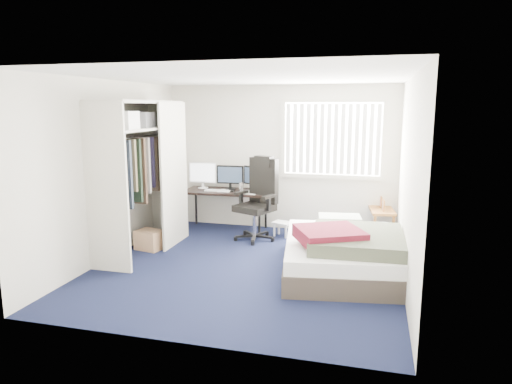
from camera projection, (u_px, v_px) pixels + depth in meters
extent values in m
plane|color=black|center=(247.00, 267.00, 6.17)|extent=(4.20, 4.20, 0.00)
plane|color=silver|center=(280.00, 158.00, 7.93)|extent=(4.00, 0.00, 4.00)
plane|color=silver|center=(181.00, 211.00, 3.94)|extent=(4.00, 0.00, 4.00)
plane|color=silver|center=(111.00, 170.00, 6.43)|extent=(0.00, 4.20, 4.20)
plane|color=silver|center=(408.00, 182.00, 5.44)|extent=(0.00, 4.20, 4.20)
plane|color=white|center=(247.00, 77.00, 5.71)|extent=(4.20, 4.20, 0.00)
cube|color=white|center=(332.00, 139.00, 7.63)|extent=(1.60, 0.02, 1.20)
cube|color=beige|center=(333.00, 101.00, 7.48)|extent=(1.72, 0.06, 0.06)
cube|color=beige|center=(331.00, 176.00, 7.72)|extent=(1.72, 0.06, 0.06)
cube|color=white|center=(332.00, 139.00, 7.57)|extent=(1.60, 0.04, 1.16)
cube|color=beige|center=(106.00, 189.00, 5.82)|extent=(0.60, 0.04, 2.20)
cube|color=beige|center=(168.00, 170.00, 7.53)|extent=(0.60, 0.04, 2.20)
cube|color=beige|center=(137.00, 102.00, 6.47)|extent=(0.60, 1.80, 0.04)
cube|color=beige|center=(139.00, 129.00, 6.54)|extent=(0.56, 1.74, 0.03)
cylinder|color=silver|center=(139.00, 137.00, 6.56)|extent=(0.03, 1.72, 0.03)
cube|color=#26262B|center=(137.00, 169.00, 6.55)|extent=(0.38, 1.10, 0.90)
cube|color=beige|center=(174.00, 175.00, 7.02)|extent=(0.03, 0.90, 2.20)
cube|color=white|center=(122.00, 120.00, 6.09)|extent=(0.38, 0.30, 0.24)
cube|color=gray|center=(140.00, 120.00, 6.56)|extent=(0.34, 0.28, 0.22)
cube|color=black|center=(226.00, 191.00, 7.90)|extent=(1.45, 0.72, 0.04)
cylinder|color=black|center=(185.00, 213.00, 7.85)|extent=(0.04, 0.04, 0.66)
cylinder|color=black|center=(196.00, 206.00, 8.37)|extent=(0.04, 0.04, 0.66)
cylinder|color=black|center=(259.00, 217.00, 7.57)|extent=(0.04, 0.04, 0.66)
cylinder|color=black|center=(266.00, 210.00, 8.09)|extent=(0.04, 0.04, 0.66)
cube|color=white|center=(203.00, 173.00, 8.05)|extent=(0.50, 0.05, 0.36)
cube|color=white|center=(203.00, 173.00, 8.05)|extent=(0.45, 0.02, 0.31)
cube|color=black|center=(230.00, 175.00, 7.95)|extent=(0.48, 0.05, 0.32)
cube|color=#1E2838|center=(230.00, 175.00, 7.95)|extent=(0.43, 0.02, 0.27)
cube|color=black|center=(255.00, 176.00, 7.82)|extent=(0.48, 0.05, 0.32)
cube|color=#1E2838|center=(255.00, 176.00, 7.82)|extent=(0.43, 0.02, 0.27)
cube|color=white|center=(216.00, 190.00, 7.84)|extent=(0.40, 0.15, 0.02)
cube|color=black|center=(232.00, 191.00, 7.78)|extent=(0.06, 0.10, 0.02)
cylinder|color=silver|center=(241.00, 187.00, 7.78)|extent=(0.08, 0.08, 0.16)
cube|color=white|center=(226.00, 190.00, 7.90)|extent=(0.31, 0.29, 0.00)
cube|color=black|center=(255.00, 236.00, 7.42)|extent=(0.83, 0.83, 0.13)
cylinder|color=silver|center=(255.00, 223.00, 7.38)|extent=(0.06, 0.06, 0.42)
cube|color=black|center=(255.00, 208.00, 7.34)|extent=(0.69, 0.69, 0.11)
cube|color=black|center=(264.00, 180.00, 7.45)|extent=(0.52, 0.31, 0.74)
cube|color=black|center=(264.00, 161.00, 7.39)|extent=(0.34, 0.24, 0.17)
cube|color=black|center=(241.00, 193.00, 7.47)|extent=(0.19, 0.30, 0.04)
cube|color=black|center=(269.00, 197.00, 7.13)|extent=(0.19, 0.30, 0.04)
cube|color=white|center=(282.00, 223.00, 7.59)|extent=(0.35, 0.32, 0.03)
cylinder|color=white|center=(274.00, 230.00, 7.60)|extent=(0.04, 0.04, 0.22)
cylinder|color=white|center=(279.00, 228.00, 7.73)|extent=(0.04, 0.04, 0.22)
cylinder|color=white|center=(286.00, 232.00, 7.49)|extent=(0.04, 0.04, 0.22)
cylinder|color=white|center=(290.00, 230.00, 7.62)|extent=(0.04, 0.04, 0.22)
cube|color=brown|center=(382.00, 210.00, 7.40)|extent=(0.45, 0.77, 0.04)
cube|color=brown|center=(374.00, 230.00, 7.15)|extent=(0.04, 0.04, 0.46)
cube|color=brown|center=(370.00, 220.00, 7.78)|extent=(0.04, 0.04, 0.46)
cube|color=brown|center=(393.00, 230.00, 7.12)|extent=(0.04, 0.04, 0.46)
cube|color=brown|center=(387.00, 220.00, 7.75)|extent=(0.04, 0.04, 0.46)
cube|color=brown|center=(383.00, 205.00, 7.22)|extent=(0.04, 0.14, 0.18)
cube|color=brown|center=(381.00, 202.00, 7.49)|extent=(0.04, 0.14, 0.18)
cube|color=#393029|center=(342.00, 261.00, 6.00)|extent=(1.78, 2.20, 0.26)
cube|color=white|center=(343.00, 246.00, 5.96)|extent=(1.73, 2.15, 0.18)
cube|color=#ACB4A6|center=(339.00, 220.00, 6.64)|extent=(0.65, 0.48, 0.14)
cube|color=#3F4332|center=(357.00, 240.00, 5.67)|extent=(1.18, 1.29, 0.18)
cube|color=#510D10|center=(329.00, 235.00, 5.60)|extent=(0.98, 0.96, 0.16)
cube|color=#A97C54|center=(150.00, 240.00, 6.91)|extent=(0.44, 0.37, 0.29)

